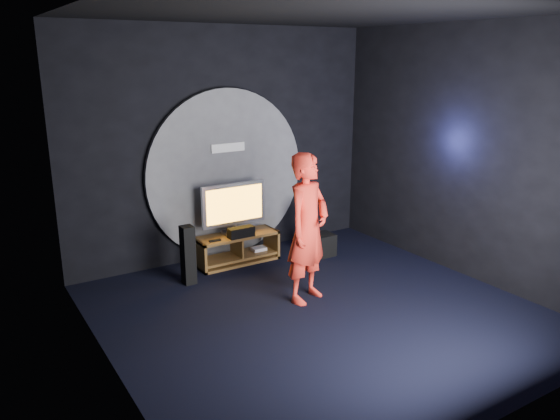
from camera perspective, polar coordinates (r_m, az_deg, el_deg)
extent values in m
plane|color=black|center=(6.86, 4.12, -10.62)|extent=(5.00, 5.00, 0.00)
cube|color=black|center=(8.39, -5.81, 6.82)|extent=(5.00, 0.04, 3.50)
cube|color=black|center=(4.59, 23.29, -1.97)|extent=(5.00, 0.04, 3.50)
cube|color=black|center=(5.23, -18.19, 0.63)|extent=(0.04, 5.00, 3.50)
cube|color=black|center=(8.00, 19.08, 5.60)|extent=(0.04, 5.00, 3.50)
cube|color=black|center=(6.16, 4.80, 20.00)|extent=(5.00, 5.00, 0.01)
cylinder|color=#515156|center=(8.42, -5.55, 3.74)|extent=(2.60, 0.08, 2.60)
cube|color=white|center=(8.30, -5.46, 6.51)|extent=(0.55, 0.03, 0.13)
cube|color=brown|center=(8.28, -4.55, -2.68)|extent=(1.27, 0.45, 0.04)
cube|color=brown|center=(8.39, -4.50, -4.82)|extent=(1.23, 0.42, 0.04)
cube|color=brown|center=(8.10, -8.39, -4.77)|extent=(0.04, 0.45, 0.45)
cube|color=brown|center=(8.63, -0.90, -3.29)|extent=(0.04, 0.45, 0.45)
cube|color=brown|center=(8.34, -4.53, -3.76)|extent=(0.03, 0.40, 0.29)
cube|color=brown|center=(8.42, -4.49, -5.33)|extent=(1.27, 0.45, 0.04)
cube|color=white|center=(8.55, -2.25, -4.07)|extent=(0.22, 0.16, 0.05)
cube|color=#ADADB4|center=(8.33, -4.78, -2.29)|extent=(0.36, 0.22, 0.04)
cylinder|color=#ADADB4|center=(8.31, -4.79, -1.83)|extent=(0.07, 0.07, 0.10)
cube|color=#ADADB4|center=(8.20, -4.85, 0.63)|extent=(1.03, 0.06, 0.64)
cube|color=orange|center=(8.18, -4.74, 0.58)|extent=(0.92, 0.01, 0.52)
cube|color=black|center=(8.13, -4.09, -2.32)|extent=(0.40, 0.15, 0.15)
cube|color=black|center=(8.00, -6.81, -3.19)|extent=(0.18, 0.05, 0.02)
cube|color=black|center=(7.62, -9.58, -4.66)|extent=(0.17, 0.18, 0.83)
cube|color=black|center=(8.65, 2.76, -1.94)|extent=(0.17, 0.18, 0.83)
cube|color=black|center=(8.66, 4.50, -3.62)|extent=(0.32, 0.32, 0.35)
imported|color=red|center=(6.86, 2.92, -1.93)|extent=(0.82, 0.68, 1.92)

